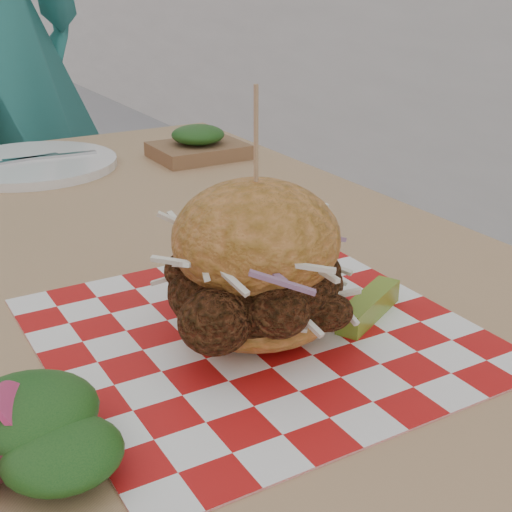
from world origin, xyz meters
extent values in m
cube|color=tan|center=(0.25, -0.33, 0.73)|extent=(0.80, 1.20, 0.04)
cylinder|color=#333338|center=(0.59, 0.21, 0.35)|extent=(0.05, 0.05, 0.71)
cylinder|color=#333338|center=(0.46, 0.50, 0.21)|extent=(0.03, 0.03, 0.43)
cylinder|color=#333338|center=(0.39, 0.86, 0.21)|extent=(0.03, 0.03, 0.43)
cube|color=red|center=(0.28, -0.58, 0.75)|extent=(0.36, 0.36, 0.00)
ellipsoid|color=#C67A37|center=(0.28, -0.58, 0.78)|extent=(0.14, 0.14, 0.05)
ellipsoid|color=brown|center=(0.28, -0.58, 0.80)|extent=(0.16, 0.14, 0.08)
ellipsoid|color=#C67A37|center=(0.28, -0.58, 0.84)|extent=(0.14, 0.14, 0.10)
cylinder|color=tan|center=(0.28, -0.58, 0.92)|extent=(0.00, 0.00, 0.11)
cube|color=olive|center=(0.39, -0.61, 0.76)|extent=(0.09, 0.06, 0.02)
ellipsoid|color=#3F1419|center=(0.08, -0.67, 0.76)|extent=(0.08, 0.08, 0.03)
ellipsoid|color=#3F1419|center=(0.05, -0.70, 0.76)|extent=(0.08, 0.08, 0.03)
cylinder|color=#D63B74|center=(0.06, -0.65, 0.79)|extent=(0.05, 0.05, 0.04)
cylinder|color=white|center=(0.25, 0.09, 0.76)|extent=(0.27, 0.27, 0.01)
cube|color=silver|center=(0.22, 0.09, 0.77)|extent=(0.15, 0.03, 0.00)
cube|color=silver|center=(0.28, 0.09, 0.77)|extent=(0.15, 0.03, 0.00)
cube|color=brown|center=(0.51, 0.01, 0.76)|extent=(0.15, 0.12, 0.02)
ellipsoid|color=#124114|center=(0.51, 0.01, 0.79)|extent=(0.09, 0.09, 0.03)
camera|label=1|loc=(0.00, -1.07, 1.06)|focal=50.00mm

